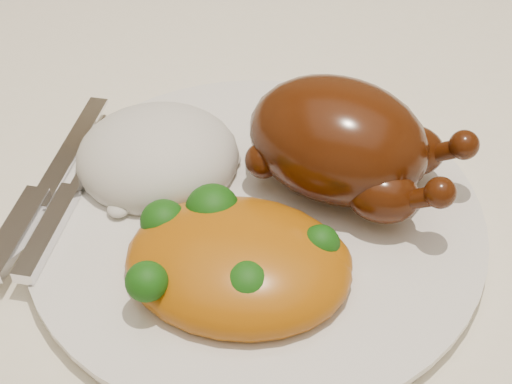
# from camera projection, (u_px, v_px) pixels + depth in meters

# --- Properties ---
(dining_table) EXTENTS (1.60, 0.90, 0.76)m
(dining_table) POSITION_uv_depth(u_px,v_px,m) (405.00, 287.00, 0.60)
(dining_table) COLOR brown
(dining_table) RESTS_ON floor
(tablecloth) EXTENTS (1.73, 1.03, 0.18)m
(tablecloth) POSITION_uv_depth(u_px,v_px,m) (419.00, 227.00, 0.54)
(tablecloth) COLOR white
(tablecloth) RESTS_ON dining_table
(dinner_plate) EXTENTS (0.35, 0.35, 0.01)m
(dinner_plate) POSITION_uv_depth(u_px,v_px,m) (256.00, 219.00, 0.50)
(dinner_plate) COLOR white
(dinner_plate) RESTS_ON tablecloth
(roast_chicken) EXTENTS (0.17, 0.13, 0.08)m
(roast_chicken) POSITION_uv_depth(u_px,v_px,m) (342.00, 142.00, 0.49)
(roast_chicken) COLOR #461B07
(roast_chicken) RESTS_ON dinner_plate
(rice_mound) EXTENTS (0.15, 0.14, 0.06)m
(rice_mound) POSITION_uv_depth(u_px,v_px,m) (158.00, 157.00, 0.52)
(rice_mound) COLOR silver
(rice_mound) RESTS_ON dinner_plate
(mac_and_cheese) EXTENTS (0.15, 0.12, 0.05)m
(mac_and_cheese) POSITION_uv_depth(u_px,v_px,m) (243.00, 261.00, 0.45)
(mac_and_cheese) COLOR #B35E0B
(mac_and_cheese) RESTS_ON dinner_plate
(cutlery) EXTENTS (0.04, 0.19, 0.01)m
(cutlery) POSITION_uv_depth(u_px,v_px,m) (49.00, 203.00, 0.49)
(cutlery) COLOR silver
(cutlery) RESTS_ON dinner_plate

